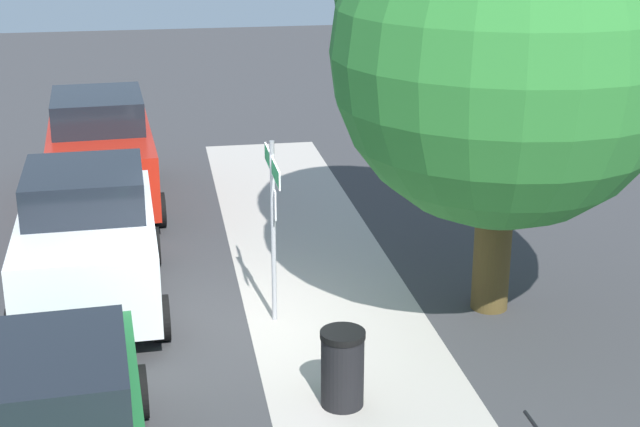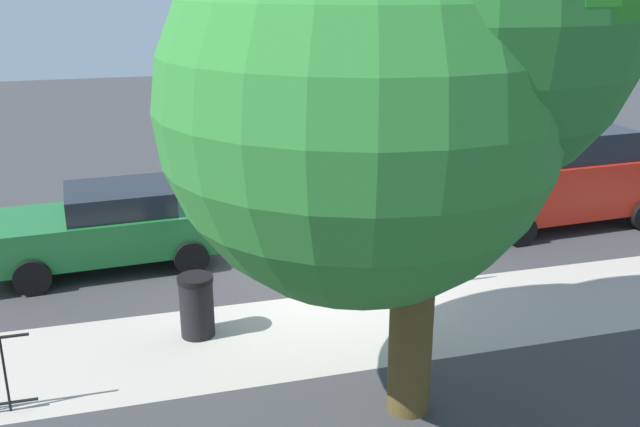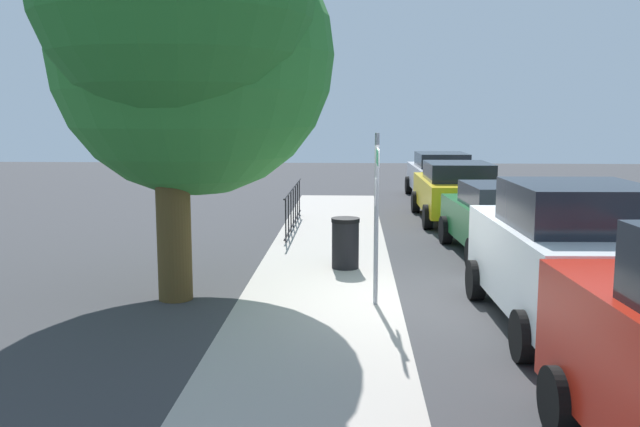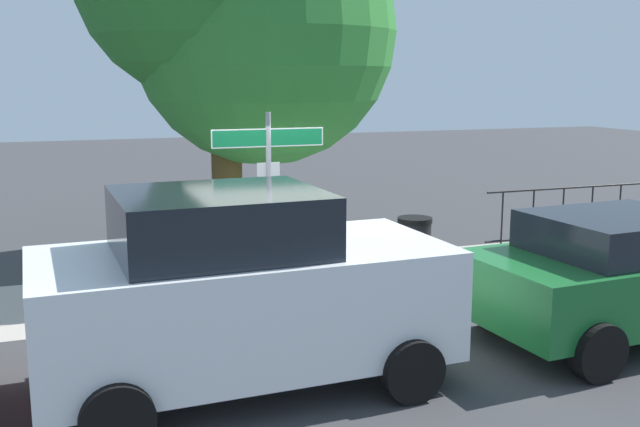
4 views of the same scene
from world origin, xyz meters
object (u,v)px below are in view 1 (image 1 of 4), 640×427
Objects in this scene: car_red at (101,151)px; trash_bin at (342,368)px; car_green at (50,425)px; shade_tree at (498,6)px; street_sign at (273,197)px; car_white at (88,239)px.

trash_bin is (8.38, 3.14, -0.57)m from car_red.
car_green is 3.51m from trash_bin.
car_red is (-6.09, -5.69, -3.39)m from shade_tree.
street_sign is at bearing 20.98° from car_red.
street_sign is at bearing 66.22° from car_white.
shade_tree reaches higher than trash_bin.
shade_tree is at bearing 85.87° from street_sign.
street_sign reaches higher than car_white.
car_red is 1.13× the size of car_green.
shade_tree is 1.67× the size of car_white.
trash_bin is (-1.22, 3.28, -0.31)m from car_green.
car_red is 4.80m from car_white.
car_green is (4.80, -0.14, -0.22)m from car_white.
trash_bin is at bearing -48.04° from shade_tree.
car_white is (-1.28, -5.68, -3.43)m from shade_tree.
car_white is at bearing 174.80° from car_green.
street_sign is 2.74× the size of trash_bin.
car_green is at bearing -69.53° from trash_bin.
car_green is at bearing -36.66° from street_sign.
street_sign is 2.91m from trash_bin.
car_red is at bearing -155.78° from street_sign.
car_green is (3.73, -2.78, -1.08)m from street_sign.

